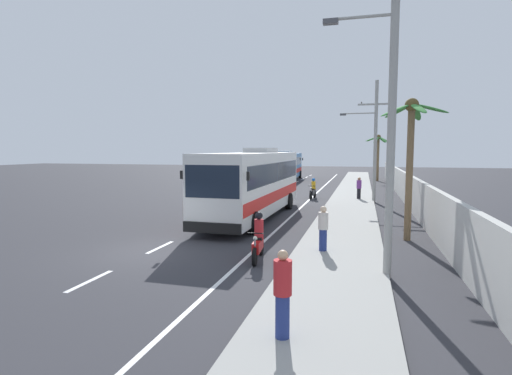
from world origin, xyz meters
The scene contains 15 objects.
ground_plane centered at (0.00, 0.00, 0.00)m, with size 160.00×160.00×0.00m, color #303035.
sidewalk_kerb centered at (6.80, 10.00, 0.07)m, with size 3.20×90.00×0.14m, color #999993.
lane_markings centered at (2.37, 14.37, 0.00)m, with size 3.83×71.00×0.01m.
boundary_wall centered at (10.60, 14.00, 1.07)m, with size 0.24×60.00×2.14m, color #B2B2AD.
coach_bus_foreground centered at (1.71, 8.38, 2.04)m, with size 3.12×12.48×3.91m.
coach_bus_far_lane centered at (-1.65, 35.93, 1.90)m, with size 3.36×11.26×3.64m.
motorcycle_beside_bus centered at (3.85, 17.95, 0.65)m, with size 0.56×1.96×1.61m.
motorcycle_trailing centered at (4.15, 0.08, 0.67)m, with size 0.56×1.96×1.65m.
pedestrian_near_kerb centered at (6.14, -5.63, 1.05)m, with size 0.36×0.36×1.74m.
pedestrian_midwalk centered at (7.32, 17.60, 0.98)m, with size 0.36×0.36×1.61m.
pedestrian_far_walk centered at (6.24, 1.38, 0.99)m, with size 0.36×0.36×1.63m.
utility_pole_nearest centered at (8.29, -0.80, 5.26)m, with size 2.93×0.24×10.00m.
utility_pole_mid centered at (8.29, 16.97, 4.66)m, with size 3.82×0.24×8.71m.
palm_nearest centered at (9.28, 37.68, 4.16)m, with size 3.16×3.08×5.65m.
palm_second centered at (9.45, 4.60, 4.23)m, with size 2.81×2.82×5.90m.
Camera 1 is at (7.59, -12.95, 3.79)m, focal length 27.87 mm.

